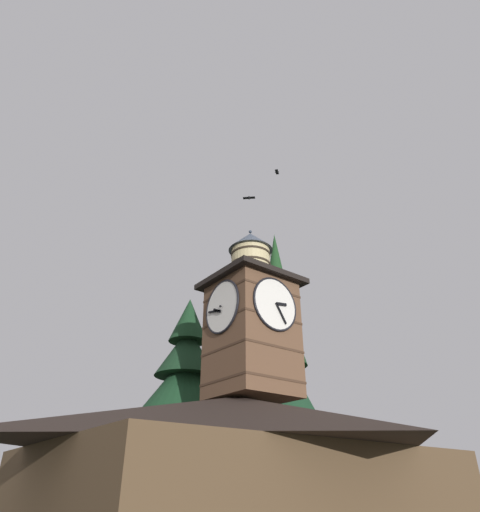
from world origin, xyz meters
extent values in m
cube|color=brown|center=(-1.55, -1.02, 1.77)|extent=(14.08, 11.25, 3.54)
pyramid|color=#2D231E|center=(-1.55, -1.02, 4.56)|extent=(14.68, 11.85, 2.03)
cube|color=brown|center=(-2.49, -1.19, 8.15)|extent=(3.19, 3.19, 5.16)
cube|color=#432E20|center=(-2.49, -1.19, 6.19)|extent=(3.23, 3.23, 0.10)
cube|color=#432E20|center=(-2.49, -1.19, 7.48)|extent=(3.23, 3.23, 0.10)
cube|color=#432E20|center=(-2.49, -1.19, 8.77)|extent=(3.23, 3.23, 0.10)
cube|color=#432E20|center=(-2.49, -1.19, 10.06)|extent=(3.23, 3.23, 0.10)
cylinder|color=white|center=(-2.49, 0.44, 9.34)|extent=(2.35, 0.10, 2.35)
torus|color=black|center=(-2.49, 0.46, 9.34)|extent=(2.45, 0.10, 2.45)
cube|color=black|center=(-2.78, 0.54, 9.38)|extent=(0.60, 0.04, 0.19)
cube|color=black|center=(-2.75, 0.54, 8.93)|extent=(0.58, 0.04, 0.86)
sphere|color=black|center=(-2.49, 0.55, 9.34)|extent=(0.10, 0.10, 0.10)
cylinder|color=white|center=(-0.87, -1.19, 9.34)|extent=(0.10, 2.35, 2.35)
torus|color=black|center=(-0.84, -1.19, 9.34)|extent=(0.10, 2.45, 2.45)
cube|color=black|center=(-0.77, -1.45, 9.21)|extent=(0.04, 0.58, 0.36)
cube|color=black|center=(-0.77, -1.66, 9.24)|extent=(0.04, 0.96, 0.28)
sphere|color=black|center=(-0.76, -1.19, 9.34)|extent=(0.10, 0.10, 0.10)
cube|color=black|center=(-2.49, -1.19, 10.86)|extent=(3.89, 3.89, 0.25)
cylinder|color=#D1BC84|center=(-2.49, -1.19, 11.83)|extent=(1.88, 1.88, 1.69)
cylinder|color=#2D2319|center=(-2.49, -1.19, 11.27)|extent=(1.94, 1.94, 0.10)
cylinder|color=#2D2319|center=(-2.49, -1.19, 11.83)|extent=(1.94, 1.94, 0.10)
cylinder|color=#2D2319|center=(-2.49, -1.19, 12.39)|extent=(1.94, 1.94, 0.10)
cone|color=#424C5B|center=(-2.49, -1.19, 13.17)|extent=(2.18, 2.18, 0.99)
sphere|color=#2D3847|center=(-2.49, -1.19, 13.77)|extent=(0.16, 0.16, 0.16)
cylinder|color=#473323|center=(-2.65, -7.01, 1.98)|extent=(0.60, 0.60, 3.96)
cone|color=#1B321A|center=(-2.65, -7.01, 3.39)|extent=(7.10, 7.10, 3.00)
cone|color=#163A20|center=(-2.65, -7.01, 5.07)|extent=(5.86, 5.86, 2.54)
cone|color=#173B21|center=(-2.65, -7.01, 7.28)|extent=(4.62, 4.62, 3.15)
cone|color=#17341E|center=(-2.65, -7.01, 8.95)|extent=(3.39, 3.39, 2.70)
cone|color=#16361D|center=(-2.65, -7.01, 10.78)|extent=(2.15, 2.15, 2.54)
cylinder|color=#473323|center=(-8.84, -6.34, 1.83)|extent=(0.55, 0.55, 3.66)
cone|color=#1C3021|center=(-8.84, -6.34, 4.50)|extent=(6.29, 6.29, 5.33)
cone|color=#173821|center=(-8.84, -6.34, 7.82)|extent=(4.84, 4.84, 4.86)
cone|color=#17361A|center=(-8.84, -6.34, 11.89)|extent=(3.40, 3.40, 5.87)
cone|color=#1C401E|center=(-8.84, -6.34, 15.43)|extent=(1.95, 1.95, 5.83)
sphere|color=silver|center=(-16.76, -31.62, 10.51)|extent=(2.33, 2.33, 2.33)
ellipsoid|color=black|center=(-5.30, -1.99, 19.45)|extent=(0.26, 0.27, 0.14)
cube|color=black|center=(-5.39, -2.06, 19.45)|extent=(0.29, 0.28, 0.05)
cube|color=black|center=(-5.20, -1.92, 19.45)|extent=(0.29, 0.28, 0.05)
ellipsoid|color=black|center=(-4.44, -3.68, 18.11)|extent=(0.31, 0.32, 0.16)
cube|color=black|center=(-4.58, -3.56, 18.11)|extent=(0.41, 0.40, 0.04)
cube|color=black|center=(-4.31, -3.81, 18.11)|extent=(0.41, 0.40, 0.04)
camera|label=1|loc=(9.53, 13.70, 2.21)|focal=31.06mm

